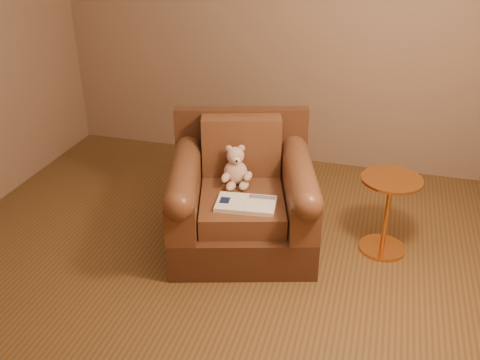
# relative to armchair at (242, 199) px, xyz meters

# --- Properties ---
(floor) EXTENTS (4.00, 4.00, 0.00)m
(floor) POSITION_rel_armchair_xyz_m (-0.16, -0.49, -0.35)
(floor) COLOR brown
(floor) RESTS_ON ground
(room) EXTENTS (4.02, 4.02, 2.71)m
(room) POSITION_rel_armchair_xyz_m (-0.16, -0.49, 1.36)
(room) COLOR #836851
(room) RESTS_ON ground
(armchair) EXTENTS (1.23, 1.20, 0.91)m
(armchair) POSITION_rel_armchair_xyz_m (0.00, 0.00, 0.00)
(armchair) COLOR #422616
(armchair) RESTS_ON floor
(teddy_bear) EXTENTS (0.22, 0.25, 0.30)m
(teddy_bear) POSITION_rel_armchair_xyz_m (-0.06, 0.07, 0.20)
(teddy_bear) COLOR #C9A68D
(teddy_bear) RESTS_ON armchair
(guidebook) EXTENTS (0.43, 0.29, 0.03)m
(guidebook) POSITION_rel_armchair_xyz_m (0.09, -0.23, 0.10)
(guidebook) COLOR beige
(guidebook) RESTS_ON armchair
(side_table) EXTENTS (0.42, 0.42, 0.59)m
(side_table) POSITION_rel_armchair_xyz_m (1.03, 0.15, -0.03)
(side_table) COLOR orange
(side_table) RESTS_ON floor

